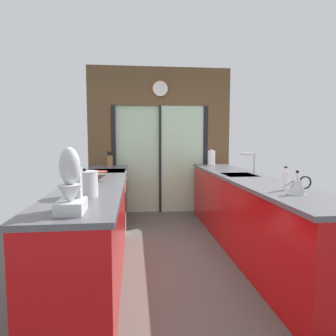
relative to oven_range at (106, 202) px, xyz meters
The scene contains 14 objects.
ground_plane 1.21m from the oven_range, 35.58° to the right, with size 5.04×7.60×0.02m, color #4C4742.
back_wall_unit 1.81m from the oven_range, 51.68° to the left, with size 2.64×0.12×2.70m.
left_counter_run 1.12m from the oven_range, 90.08° to the right, with size 0.62×3.80×0.92m.
right_counter_run 2.05m from the oven_range, 27.56° to the right, with size 0.62×3.80×0.92m.
sink_faucet 2.19m from the oven_range, 19.59° to the right, with size 0.19×0.02×0.29m.
oven_range is the anchor object (origin of this frame).
mixing_bowl_near 1.27m from the oven_range, 89.10° to the right, with size 0.21×0.21×0.09m.
mixing_bowl_far 0.94m from the oven_range, 88.67° to the right, with size 0.17×0.17×0.08m.
knife_block 0.84m from the oven_range, 88.31° to the left, with size 0.09×0.14×0.27m.
stand_mixer 2.66m from the oven_range, 89.59° to the right, with size 0.17×0.27×0.42m.
stock_pot 2.11m from the oven_range, 89.48° to the right, with size 0.22×0.22×0.23m.
kettle 2.84m from the oven_range, 49.68° to the right, with size 0.24×0.16×0.21m.
soap_bottle 2.69m from the oven_range, 46.90° to the right, with size 0.05×0.05×0.22m.
paper_towel_roll 2.04m from the oven_range, 23.06° to the left, with size 0.15×0.15×0.29m.
Camera 1 is at (-0.49, -3.30, 1.39)m, focal length 32.56 mm.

